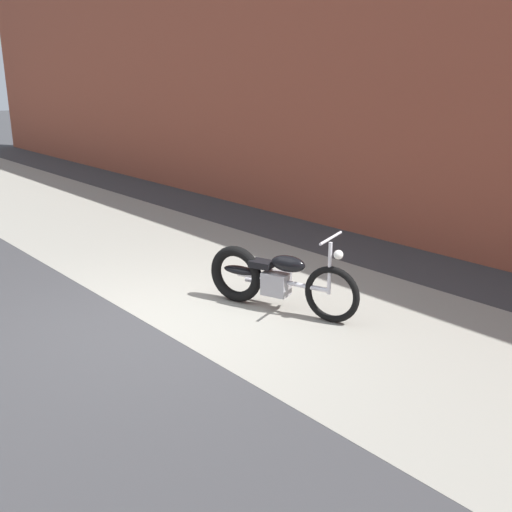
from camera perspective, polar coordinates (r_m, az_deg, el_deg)
The scene contains 4 objects.
ground_plane at distance 6.98m, azimuth -9.83°, elevation -6.67°, with size 80.00×80.00×0.00m, color #38383A.
sidewalk_slab at distance 7.95m, azimuth 0.95°, elevation -3.35°, with size 36.00×3.50×0.01m, color gray.
brick_building_wall at distance 10.09m, azimuth 16.59°, elevation 18.87°, with size 36.00×0.50×6.40m, color brown.
motorcycle_black at distance 7.24m, azimuth 1.40°, elevation -2.12°, with size 1.93×0.87×1.03m.
Camera 1 is at (5.51, -3.25, 2.81)m, focal length 41.83 mm.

